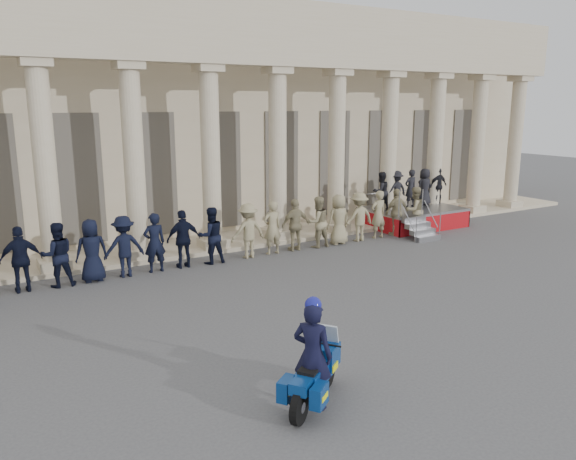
% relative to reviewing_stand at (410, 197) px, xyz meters
% --- Properties ---
extents(ground, '(90.00, 90.00, 0.00)m').
position_rel_reviewing_stand_xyz_m(ground, '(-10.00, -7.58, -1.26)').
color(ground, '#464648').
rests_on(ground, ground).
extents(building, '(40.00, 12.50, 9.00)m').
position_rel_reviewing_stand_xyz_m(building, '(-10.00, 7.16, 3.27)').
color(building, '#BDAD8E').
rests_on(building, ground).
extents(officer_rank, '(23.47, 0.70, 1.84)m').
position_rel_reviewing_stand_xyz_m(officer_rank, '(-12.08, -0.97, -0.34)').
color(officer_rank, black).
rests_on(officer_rank, ground).
extents(reviewing_stand, '(4.05, 3.79, 2.36)m').
position_rel_reviewing_stand_xyz_m(reviewing_stand, '(0.00, 0.00, 0.00)').
color(reviewing_stand, gray).
rests_on(reviewing_stand, ground).
extents(motorcycle, '(1.63, 1.36, 1.23)m').
position_rel_reviewing_stand_xyz_m(motorcycle, '(-11.28, -9.95, -0.72)').
color(motorcycle, black).
rests_on(motorcycle, ground).
extents(rider, '(0.77, 0.82, 1.97)m').
position_rel_reviewing_stand_xyz_m(rider, '(-11.36, -10.01, -0.28)').
color(rider, black).
rests_on(rider, ground).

